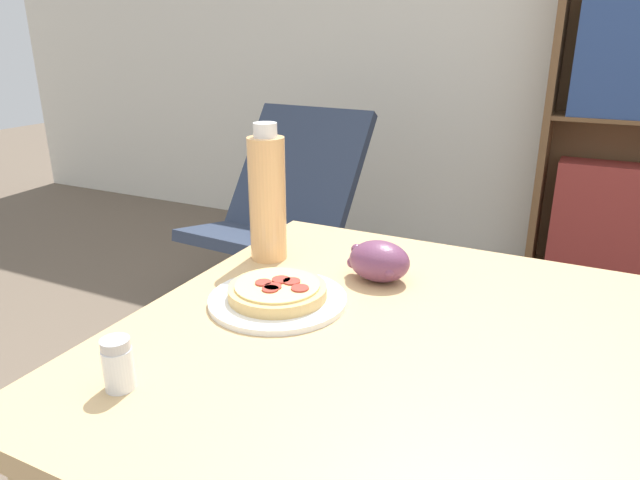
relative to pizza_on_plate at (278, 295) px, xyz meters
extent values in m
cube|color=silver|center=(0.31, 2.51, 0.51)|extent=(8.00, 0.05, 2.60)
cube|color=tan|center=(0.46, -0.02, -0.03)|extent=(1.30, 0.86, 0.03)
cylinder|color=tan|center=(-0.13, 0.34, -0.42)|extent=(0.06, 0.06, 0.74)
cylinder|color=white|center=(0.00, 0.00, -0.01)|extent=(0.24, 0.24, 0.01)
cylinder|color=#DBB26B|center=(0.00, 0.00, 0.01)|extent=(0.17, 0.17, 0.02)
cylinder|color=#EACC7A|center=(0.00, 0.00, 0.02)|extent=(0.14, 0.14, 0.00)
cylinder|color=#A83328|center=(0.04, 0.00, 0.02)|extent=(0.03, 0.03, 0.00)
cylinder|color=#A83328|center=(0.00, 0.02, 0.02)|extent=(0.03, 0.03, 0.00)
cylinder|color=#A83328|center=(0.00, -0.02, 0.02)|extent=(0.03, 0.03, 0.00)
cylinder|color=#A83328|center=(0.02, 0.02, 0.02)|extent=(0.03, 0.03, 0.00)
cylinder|color=#A83328|center=(-0.02, -0.01, 0.02)|extent=(0.03, 0.03, 0.00)
cylinder|color=#A83328|center=(0.00, -0.03, 0.02)|extent=(0.03, 0.03, 0.00)
ellipsoid|color=#6B3856|center=(0.12, 0.16, 0.02)|extent=(0.11, 0.09, 0.08)
sphere|color=#6B3856|center=(0.12, 0.15, 0.03)|extent=(0.03, 0.03, 0.03)
sphere|color=#6B3856|center=(0.13, 0.17, 0.01)|extent=(0.03, 0.03, 0.03)
sphere|color=#6B3856|center=(0.15, 0.14, 0.02)|extent=(0.02, 0.02, 0.02)
sphere|color=#6B3856|center=(0.13, 0.20, 0.01)|extent=(0.03, 0.03, 0.03)
sphere|color=#6B3856|center=(0.07, 0.18, 0.03)|extent=(0.02, 0.02, 0.02)
sphere|color=#6B3856|center=(0.10, 0.17, 0.04)|extent=(0.03, 0.03, 0.03)
sphere|color=#6B3856|center=(0.10, 0.15, 0.03)|extent=(0.02, 0.02, 0.02)
sphere|color=#6B3856|center=(0.07, 0.16, 0.01)|extent=(0.02, 0.02, 0.02)
sphere|color=#6B3856|center=(0.10, 0.18, 0.01)|extent=(0.02, 0.02, 0.02)
sphere|color=#6B3856|center=(0.10, 0.19, 0.03)|extent=(0.02, 0.02, 0.02)
cylinder|color=#EFB270|center=(-0.12, 0.17, 0.11)|extent=(0.07, 0.07, 0.25)
cylinder|color=white|center=(-0.12, 0.17, 0.24)|extent=(0.05, 0.05, 0.03)
cylinder|color=white|center=(-0.06, -0.30, 0.01)|extent=(0.04, 0.04, 0.06)
cylinder|color=#B7B7BC|center=(-0.06, -0.30, 0.05)|extent=(0.04, 0.04, 0.01)
cube|color=slate|center=(-0.80, 1.31, -0.74)|extent=(0.58, 0.58, 0.10)
cube|color=#2D384C|center=(-0.80, 1.23, -0.43)|extent=(0.63, 0.54, 0.14)
cube|color=#2D384C|center=(-0.79, 1.54, -0.19)|extent=(0.62, 0.45, 0.55)
cube|color=brown|center=(0.20, 2.36, 0.03)|extent=(0.04, 0.26, 1.64)
cube|color=brown|center=(0.63, 2.36, -0.77)|extent=(0.82, 0.25, 0.02)
cube|color=#99332D|center=(0.63, 2.34, -0.47)|extent=(0.70, 0.18, 0.58)
camera|label=1|loc=(0.45, -0.75, 0.42)|focal=32.00mm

